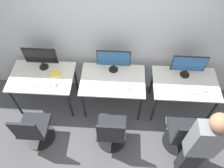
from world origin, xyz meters
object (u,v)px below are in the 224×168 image
Objects in this scene: keyboard_left at (38,84)px; keyboard_center at (112,87)px; keyboard_right at (188,90)px; office_chair_right at (182,136)px; mouse_center at (128,87)px; office_chair_center at (111,133)px; monitor_left at (40,57)px; monitor_right at (189,65)px; mouse_right at (205,90)px; monitor_center at (114,59)px; person_right at (200,146)px; mouse_left at (56,84)px; office_chair_left at (34,131)px.

keyboard_center is at bearing 0.11° from keyboard_left.
keyboard_left is 2.35m from keyboard_right.
office_chair_right reaches higher than keyboard_center.
office_chair_center is at bearing -110.87° from mouse_center.
monitor_left reaches higher than office_chair_right.
monitor_right is (1.18, 0.33, 0.24)m from keyboard_center.
mouse_center is 1.00× the size of mouse_right.
monitor_center is 0.45m from keyboard_center.
keyboard_center is 0.71m from office_chair_center.
mouse_right is at bearing 0.87° from mouse_center.
office_chair_center reaches higher than mouse_right.
mouse_right is (2.61, -0.34, -0.23)m from monitor_left.
monitor_left is 2.67m from person_right.
monitor_left is 2.65m from mouse_right.
mouse_left is at bearing -179.94° from mouse_center.
keyboard_left is at bearing 153.79° from office_chair_center.
mouse_right is (0.26, 0.02, 0.01)m from keyboard_right.
person_right is at bearing -17.20° from office_chair_center.
keyboard_center is at bearing 27.88° from office_chair_left.
mouse_left is 1.17m from office_chair_center.
keyboard_left is at bearing -179.35° from mouse_right.
monitor_left is at bearing 141.33° from office_chair_center.
office_chair_right reaches higher than keyboard_right.
person_right reaches higher than keyboard_center.
monitor_right reaches higher than office_chair_right.
monitor_center is 1.36× the size of keyboard_right.
keyboard_right is (0.92, 0.00, -0.01)m from mouse_center.
keyboard_left is 2.39m from office_chair_right.
office_chair_left is 1.62m from mouse_center.
office_chair_left is 1.67m from monitor_center.
monitor_left is 2.39m from keyboard_right.
monitor_left is at bearing 179.17° from monitor_right.
person_right reaches higher than keyboard_right.
keyboard_left is 2.61m from mouse_right.
office_chair_left reaches higher than keyboard_right.
office_chair_right is (0.86, -0.58, -0.39)m from mouse_center.
monitor_left is at bearing 127.50° from mouse_left.
mouse_right is (2.34, 0.02, 0.00)m from mouse_left.
mouse_left is at bearing 155.16° from person_right.
keyboard_right is (1.18, -0.37, -0.24)m from monitor_center.
mouse_center is 0.92m from keyboard_right.
office_chair_left is at bearing -166.02° from mouse_right.
keyboard_right is at bearing 0.29° from keyboard_left.
office_chair_center is (1.20, -0.59, -0.39)m from keyboard_left.
office_chair_center is 1.64× the size of monitor_right.
keyboard_center is 0.45× the size of office_chair_center.
monitor_center reaches higher than office_chair_center.
monitor_left is 1.00× the size of monitor_center.
monitor_left reaches higher than mouse_right.
monitor_left is at bearing 89.75° from office_chair_left.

